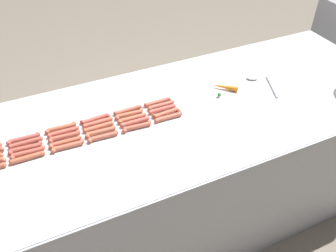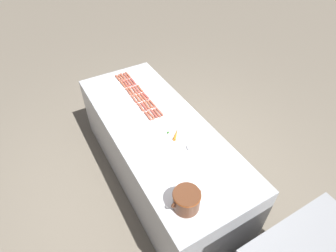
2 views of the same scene
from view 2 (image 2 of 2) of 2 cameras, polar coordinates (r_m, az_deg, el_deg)
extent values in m
plane|color=#756B5B|center=(3.52, -1.86, -10.08)|extent=(20.00, 20.00, 0.00)
cube|color=#ADAFB5|center=(3.19, -2.03, -5.43)|extent=(0.98, 2.50, 0.85)
cube|color=silver|center=(2.89, -2.24, 0.27)|extent=(0.96, 2.45, 0.00)
cylinder|color=#B4573E|center=(3.69, -8.41, 10.60)|extent=(0.03, 0.14, 0.02)
sphere|color=#B4573E|center=(3.75, -8.82, 11.07)|extent=(0.02, 0.02, 0.02)
sphere|color=#B4573E|center=(3.64, -8.00, 10.11)|extent=(0.02, 0.02, 0.02)
cylinder|color=#B65047|center=(3.55, -7.32, 9.31)|extent=(0.03, 0.14, 0.02)
sphere|color=#B65047|center=(3.60, -7.83, 9.80)|extent=(0.02, 0.02, 0.02)
sphere|color=#B65047|center=(3.50, -6.80, 8.80)|extent=(0.02, 0.02, 0.02)
cylinder|color=#B85A3E|center=(3.41, -5.98, 7.91)|extent=(0.03, 0.14, 0.02)
sphere|color=#B85A3E|center=(3.46, -6.53, 8.44)|extent=(0.02, 0.02, 0.02)
sphere|color=#B85A3E|center=(3.36, -5.41, 7.37)|extent=(0.02, 0.02, 0.02)
cylinder|color=#BC5045|center=(3.28, -4.70, 6.39)|extent=(0.03, 0.14, 0.02)
sphere|color=#BC5045|center=(3.33, -5.15, 7.01)|extent=(0.02, 0.02, 0.02)
sphere|color=#BC5045|center=(3.23, -4.24, 5.75)|extent=(0.02, 0.02, 0.02)
cylinder|color=#B45440|center=(3.15, -3.29, 4.75)|extent=(0.03, 0.14, 0.02)
sphere|color=#B45440|center=(3.20, -3.83, 5.41)|extent=(0.02, 0.02, 0.02)
sphere|color=#B45440|center=(3.10, -2.73, 4.07)|extent=(0.02, 0.02, 0.02)
cylinder|color=#B65846|center=(3.03, -1.78, 3.03)|extent=(0.03, 0.14, 0.02)
sphere|color=#B65846|center=(3.08, -2.37, 3.74)|extent=(0.02, 0.02, 0.02)
sphere|color=#B65846|center=(2.98, -1.18, 2.30)|extent=(0.02, 0.02, 0.02)
cylinder|color=#B55441|center=(3.68, -8.88, 10.40)|extent=(0.03, 0.14, 0.02)
sphere|color=#B55441|center=(3.73, -9.23, 10.89)|extent=(0.02, 0.02, 0.02)
sphere|color=#B55441|center=(3.62, -8.52, 9.89)|extent=(0.02, 0.02, 0.02)
cylinder|color=#B2503F|center=(3.54, -7.80, 9.09)|extent=(0.03, 0.14, 0.02)
sphere|color=#B2503F|center=(3.59, -8.26, 9.60)|extent=(0.02, 0.02, 0.02)
sphere|color=#B2503F|center=(3.48, -7.33, 8.57)|extent=(0.02, 0.02, 0.02)
cylinder|color=#BD5346|center=(3.40, -6.51, 7.69)|extent=(0.03, 0.14, 0.02)
sphere|color=#BD5346|center=(3.45, -7.02, 8.24)|extent=(0.02, 0.02, 0.02)
sphere|color=#BD5346|center=(3.35, -5.98, 7.13)|extent=(0.02, 0.02, 0.02)
cylinder|color=#B75741|center=(3.27, -5.23, 6.19)|extent=(0.02, 0.14, 0.02)
sphere|color=#B75741|center=(3.32, -5.75, 6.79)|extent=(0.02, 0.02, 0.02)
sphere|color=#B75741|center=(3.22, -4.69, 5.57)|extent=(0.02, 0.02, 0.02)
cylinder|color=#B15A40|center=(3.14, -3.92, 4.61)|extent=(0.03, 0.14, 0.02)
sphere|color=#B15A40|center=(3.19, -4.56, 5.23)|extent=(0.02, 0.02, 0.02)
sphere|color=#B15A40|center=(3.10, -3.26, 3.97)|extent=(0.02, 0.02, 0.02)
cylinder|color=#B05844|center=(3.01, -2.34, 2.75)|extent=(0.03, 0.14, 0.02)
sphere|color=#B05844|center=(3.06, -2.98, 3.45)|extent=(0.02, 0.02, 0.02)
sphere|color=#B05844|center=(2.97, -1.68, 2.03)|extent=(0.02, 0.02, 0.02)
cylinder|color=#BD5C41|center=(3.67, -9.50, 10.26)|extent=(0.03, 0.14, 0.02)
sphere|color=#BD5C41|center=(3.73, -9.85, 10.75)|extent=(0.02, 0.02, 0.02)
sphere|color=#BD5C41|center=(3.61, -9.14, 9.75)|extent=(0.02, 0.02, 0.02)
cylinder|color=#B45041|center=(3.53, -8.42, 8.96)|extent=(0.03, 0.14, 0.02)
sphere|color=#B45041|center=(3.58, -8.94, 9.45)|extent=(0.02, 0.02, 0.02)
sphere|color=#B45041|center=(3.48, -7.88, 8.46)|extent=(0.02, 0.02, 0.02)
cylinder|color=#B05440|center=(3.39, -7.09, 7.52)|extent=(0.03, 0.14, 0.02)
sphere|color=#B05440|center=(3.44, -7.64, 8.06)|extent=(0.02, 0.02, 0.02)
sphere|color=#B05440|center=(3.34, -6.52, 6.98)|extent=(0.02, 0.02, 0.02)
cylinder|color=#BF5B40|center=(3.26, -5.86, 6.05)|extent=(0.03, 0.14, 0.02)
sphere|color=#BF5B40|center=(3.31, -6.36, 6.66)|extent=(0.02, 0.02, 0.02)
sphere|color=#BF5B40|center=(3.21, -5.34, 5.43)|extent=(0.02, 0.02, 0.02)
cylinder|color=#B85C43|center=(3.13, -4.53, 4.36)|extent=(0.03, 0.14, 0.02)
sphere|color=#B85C43|center=(3.18, -5.12, 5.01)|extent=(0.02, 0.02, 0.02)
sphere|color=#B85C43|center=(3.08, -3.92, 3.70)|extent=(0.02, 0.02, 0.02)
cylinder|color=#BC5146|center=(3.01, -2.97, 2.63)|extent=(0.03, 0.14, 0.02)
sphere|color=#BC5146|center=(3.05, -3.59, 3.34)|extent=(0.02, 0.02, 0.02)
sphere|color=#BC5146|center=(2.96, -2.34, 1.90)|extent=(0.02, 0.02, 0.02)
cylinder|color=#B15E44|center=(3.65, -9.98, 10.04)|extent=(0.03, 0.14, 0.02)
sphere|color=#B15E44|center=(3.71, -10.33, 10.53)|extent=(0.02, 0.02, 0.02)
sphere|color=#B15E44|center=(3.60, -9.61, 9.53)|extent=(0.02, 0.02, 0.02)
cylinder|color=#B55140|center=(3.52, -8.91, 8.76)|extent=(0.03, 0.14, 0.02)
sphere|color=#B55140|center=(3.57, -9.40, 9.26)|extent=(0.02, 0.02, 0.02)
sphere|color=#B55140|center=(3.46, -8.40, 8.25)|extent=(0.02, 0.02, 0.02)
cylinder|color=#B8593F|center=(3.38, -7.76, 7.36)|extent=(0.03, 0.14, 0.02)
sphere|color=#B8593F|center=(3.43, -8.27, 7.91)|extent=(0.02, 0.02, 0.02)
sphere|color=#B8593F|center=(3.33, -7.24, 6.79)|extent=(0.02, 0.02, 0.02)
cylinder|color=#B45E43|center=(3.25, -6.47, 5.85)|extent=(0.03, 0.14, 0.02)
sphere|color=#B45E43|center=(3.30, -7.04, 6.44)|extent=(0.02, 0.02, 0.02)
sphere|color=#B45E43|center=(3.20, -5.89, 5.25)|extent=(0.02, 0.02, 0.02)
cylinder|color=#BE5145|center=(3.12, -5.06, 4.14)|extent=(0.03, 0.14, 0.02)
sphere|color=#BE5145|center=(3.16, -5.62, 4.80)|extent=(0.02, 0.02, 0.02)
sphere|color=#BE5145|center=(3.07, -4.49, 3.46)|extent=(0.02, 0.02, 0.02)
cylinder|color=#B65C44|center=(2.99, -3.59, 2.34)|extent=(0.03, 0.14, 0.02)
sphere|color=#B65C44|center=(3.04, -4.10, 3.09)|extent=(0.02, 0.02, 0.02)
sphere|color=#B65C44|center=(2.94, -3.06, 1.57)|extent=(0.02, 0.02, 0.02)
cylinder|color=#B7593E|center=(3.65, -10.53, 9.88)|extent=(0.03, 0.14, 0.02)
sphere|color=#B7593E|center=(3.70, -10.92, 10.37)|extent=(0.02, 0.02, 0.02)
sphere|color=#B7593E|center=(3.59, -10.14, 9.38)|extent=(0.02, 0.02, 0.02)
cylinder|color=#B85B3E|center=(3.51, -9.46, 8.63)|extent=(0.02, 0.14, 0.02)
sphere|color=#B85B3E|center=(3.57, -9.89, 9.15)|extent=(0.02, 0.02, 0.02)
sphere|color=#B85B3E|center=(3.46, -9.01, 8.10)|extent=(0.02, 0.02, 0.02)
cylinder|color=#BA5C43|center=(3.37, -8.25, 7.15)|extent=(0.03, 0.14, 0.02)
sphere|color=#BA5C43|center=(3.42, -8.79, 7.70)|extent=(0.02, 0.02, 0.02)
sphere|color=#BA5C43|center=(3.32, -7.71, 6.59)|extent=(0.02, 0.02, 0.02)
cylinder|color=#B75A45|center=(3.24, -7.11, 5.62)|extent=(0.03, 0.14, 0.02)
sphere|color=#B75A45|center=(3.29, -7.67, 6.22)|extent=(0.02, 0.02, 0.02)
sphere|color=#B75A45|center=(3.19, -6.54, 5.01)|extent=(0.02, 0.02, 0.02)
cylinder|color=#B15540|center=(3.11, -5.75, 3.96)|extent=(0.03, 0.14, 0.02)
sphere|color=#B15540|center=(3.15, -6.37, 4.59)|extent=(0.02, 0.02, 0.02)
sphere|color=#B15540|center=(3.06, -5.11, 3.30)|extent=(0.02, 0.02, 0.02)
cylinder|color=#BB5A45|center=(2.98, -4.25, 2.14)|extent=(0.03, 0.14, 0.02)
sphere|color=#BB5A45|center=(3.03, -4.87, 2.86)|extent=(0.02, 0.02, 0.02)
sphere|color=#BB5A45|center=(2.94, -3.62, 1.41)|extent=(0.02, 0.02, 0.02)
cylinder|color=#562D19|center=(2.19, 3.89, -15.29)|extent=(0.22, 0.22, 0.17)
torus|color=brown|center=(2.13, 3.99, -14.23)|extent=(0.22, 0.22, 0.03)
torus|color=#562D19|center=(2.21, 6.33, -13.82)|extent=(0.06, 0.02, 0.06)
torus|color=#562D19|center=(2.15, 1.39, -16.28)|extent=(0.06, 0.02, 0.06)
cylinder|color=#B7B7BC|center=(2.57, 2.77, -6.28)|extent=(0.21, 0.09, 0.01)
ellipsoid|color=#B7B7BC|center=(2.64, 4.47, -4.54)|extent=(0.07, 0.08, 0.02)
cone|color=orange|center=(2.76, 1.70, -1.71)|extent=(0.14, 0.15, 0.03)
sphere|color=#387F2D|center=(2.77, 0.00, -1.36)|extent=(0.02, 0.02, 0.02)
camera|label=1|loc=(2.82, -38.18, 18.11)|focal=38.06mm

